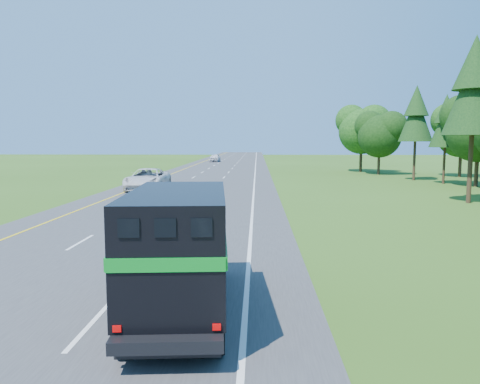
{
  "coord_description": "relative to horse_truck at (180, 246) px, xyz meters",
  "views": [
    {
      "loc": [
        5.79,
        0.45,
        4.4
      ],
      "look_at": [
        4.89,
        24.77,
        1.73
      ],
      "focal_mm": 35.0,
      "sensor_mm": 36.0,
      "label": 1
    }
  ],
  "objects": [
    {
      "name": "road",
      "position": [
        -3.85,
        37.98,
        -1.71
      ],
      "size": [
        15.0,
        260.0,
        0.04
      ],
      "primitive_type": "cube",
      "color": "#38383A",
      "rests_on": "ground"
    },
    {
      "name": "lane_markings",
      "position": [
        -3.85,
        37.98,
        -1.69
      ],
      "size": [
        11.15,
        260.0,
        0.01
      ],
      "color": "yellow",
      "rests_on": "road"
    },
    {
      "name": "horse_truck",
      "position": [
        0.0,
        0.0,
        0.0
      ],
      "size": [
        2.79,
        7.31,
        3.17
      ],
      "rotation": [
        0.0,
        0.0,
        0.08
      ],
      "color": "black",
      "rests_on": "road"
    },
    {
      "name": "white_suv",
      "position": [
        -7.79,
        29.49,
        -0.74
      ],
      "size": [
        3.22,
        6.9,
        1.91
      ],
      "primitive_type": "imported",
      "rotation": [
        0.0,
        0.0,
        0.01
      ],
      "color": "silver",
      "rests_on": "road"
    },
    {
      "name": "far_car",
      "position": [
        -6.9,
        86.02,
        -0.88
      ],
      "size": [
        2.19,
        4.89,
        1.63
      ],
      "primitive_type": "imported",
      "rotation": [
        0.0,
        0.0,
        -0.06
      ],
      "color": "silver",
      "rests_on": "road"
    }
  ]
}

